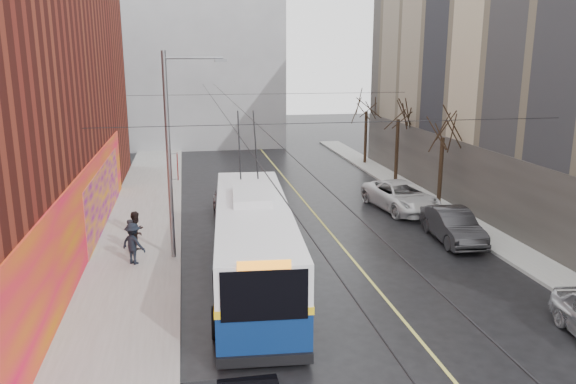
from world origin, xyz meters
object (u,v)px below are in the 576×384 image
parked_car_c (401,196)px  pedestrian_a (132,236)px  parked_car_b (453,225)px  trolleybus (253,242)px  following_car (231,202)px  pedestrian_c (133,244)px  tree_near (444,124)px  pedestrian_b (137,231)px  tree_far (367,102)px  streetlight_pole (172,152)px  tree_mid (399,108)px

parked_car_c → pedestrian_a: bearing=-168.6°
parked_car_c → parked_car_b: bearing=-94.5°
trolleybus → parked_car_b: bearing=23.1°
trolleybus → following_car: (-0.09, 9.76, -0.90)m
trolleybus → pedestrian_c: 5.56m
pedestrian_a → tree_near: bearing=-73.3°
parked_car_c → pedestrian_a: 15.65m
pedestrian_b → tree_near: bearing=-44.9°
tree_far → pedestrian_c: 26.95m
pedestrian_c → parked_car_c: bearing=-119.4°
streetlight_pole → trolleybus: size_ratio=0.68×
streetlight_pole → pedestrian_b: (-1.79, 1.07, -3.77)m
streetlight_pole → pedestrian_c: (-1.80, -0.56, -3.80)m
tree_far → trolleybus: 26.48m
parked_car_c → tree_mid: bearing=63.5°
pedestrian_b → pedestrian_c: (-0.01, -1.63, -0.03)m
parked_car_c → pedestrian_c: size_ratio=3.28×
tree_far → parked_car_c: bearing=-99.5°
tree_near → trolleybus: size_ratio=0.48×
trolleybus → parked_car_b: trolleybus is taller
parked_car_c → following_car: bearing=169.6°
tree_mid → pedestrian_b: size_ratio=3.60×
parked_car_c → trolleybus: bearing=-144.3°
tree_near → tree_far: tree_far is taller
tree_near → streetlight_pole: bearing=-158.4°
tree_far → tree_near: bearing=-90.0°
tree_far → pedestrian_a: tree_far is taller
streetlight_pole → pedestrian_c: size_ratio=5.02×
trolleybus → parked_car_c: (9.79, 9.31, -0.91)m
tree_near → pedestrian_c: size_ratio=3.57×
parked_car_b → pedestrian_a: 15.14m
tree_mid → following_car: bearing=-151.9°
parked_car_b → tree_far: bearing=88.0°
tree_far → trolleybus: bearing=-117.5°
streetlight_pole → following_car: streetlight_pole is taller
tree_near → parked_car_b: (-2.00, -5.80, -4.19)m
following_car → pedestrian_b: bearing=-130.2°
tree_mid → parked_car_c: bearing=-108.6°
tree_mid → pedestrian_a: tree_mid is taller
tree_mid → streetlight_pole: bearing=-139.3°
pedestrian_a → streetlight_pole: bearing=-113.6°
trolleybus → tree_mid: bearing=57.5°
trolleybus → pedestrian_c: (-4.80, 2.73, -0.68)m
pedestrian_c → pedestrian_b: bearing=-54.2°
tree_near → pedestrian_a: tree_near is taller
tree_mid → trolleybus: 20.62m
parked_car_b → following_car: (-10.22, 6.28, 0.03)m
parked_car_b → following_car: bearing=152.2°
parked_car_b → pedestrian_c: bearing=-173.3°
following_car → pedestrian_c: 8.47m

